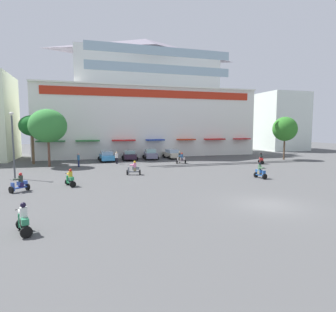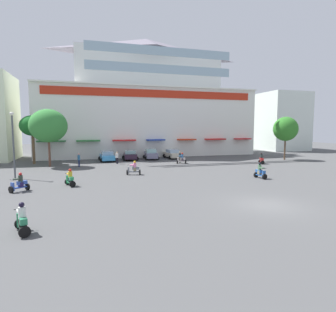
% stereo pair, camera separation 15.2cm
% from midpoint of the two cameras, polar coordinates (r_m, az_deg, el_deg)
% --- Properties ---
extents(ground_plane, '(128.00, 128.00, 0.00)m').
position_cam_midpoint_polar(ground_plane, '(30.36, 5.12, -3.52)').
color(ground_plane, '#4A4A4B').
extents(colonial_building, '(37.32, 16.01, 20.81)m').
position_cam_midpoint_polar(colonial_building, '(52.04, -4.17, 10.49)').
color(colonial_building, white).
rests_on(colonial_building, ground).
extents(flank_building_right, '(9.04, 11.12, 12.42)m').
position_cam_midpoint_polar(flank_building_right, '(67.76, 21.53, 6.49)').
color(flank_building_right, silver).
rests_on(flank_building_right, ground).
extents(plaza_tree_0, '(3.27, 3.37, 6.56)m').
position_cam_midpoint_polar(plaza_tree_0, '(41.84, -25.79, 5.53)').
color(plaza_tree_0, brown).
rests_on(plaza_tree_0, ground).
extents(plaza_tree_1, '(3.84, 3.28, 6.55)m').
position_cam_midpoint_polar(plaza_tree_1, '(46.28, 22.93, 5.09)').
color(plaza_tree_1, brown).
rests_on(plaza_tree_1, ground).
extents(plaza_tree_2, '(4.58, 4.16, 7.21)m').
position_cam_midpoint_polar(plaza_tree_2, '(38.09, -23.09, 5.67)').
color(plaza_tree_2, brown).
rests_on(plaza_tree_2, ground).
extents(parked_car_0, '(2.51, 4.54, 1.46)m').
position_cam_midpoint_polar(parked_car_0, '(42.10, -12.19, -0.02)').
color(parked_car_0, '#3688C6').
rests_on(parked_car_0, ground).
extents(parked_car_1, '(2.63, 3.99, 1.45)m').
position_cam_midpoint_polar(parked_car_1, '(42.97, -7.62, 0.18)').
color(parked_car_1, '#2A192B').
rests_on(parked_car_1, ground).
extents(parked_car_2, '(2.52, 4.15, 1.61)m').
position_cam_midpoint_polar(parked_car_2, '(43.58, -3.41, 0.38)').
color(parked_car_2, slate).
rests_on(parked_car_2, ground).
extents(parked_car_3, '(2.53, 4.48, 1.44)m').
position_cam_midpoint_polar(parked_car_3, '(44.85, 1.01, 0.46)').
color(parked_car_3, beige).
rests_on(parked_car_3, ground).
extents(scooter_rider_0, '(0.96, 1.56, 1.51)m').
position_cam_midpoint_polar(scooter_rider_0, '(14.87, -27.32, -11.58)').
color(scooter_rider_0, black).
rests_on(scooter_rider_0, ground).
extents(scooter_rider_1, '(0.69, 1.39, 1.55)m').
position_cam_midpoint_polar(scooter_rider_1, '(28.59, 18.41, -3.09)').
color(scooter_rider_1, black).
rests_on(scooter_rider_1, ground).
extents(scooter_rider_2, '(1.04, 1.55, 1.51)m').
position_cam_midpoint_polar(scooter_rider_2, '(40.15, 18.61, -0.64)').
color(scooter_rider_2, black).
rests_on(scooter_rider_2, ground).
extents(scooter_rider_3, '(1.42, 1.32, 1.47)m').
position_cam_midpoint_polar(scooter_rider_3, '(24.39, -27.84, -5.04)').
color(scooter_rider_3, black).
rests_on(scooter_rider_3, ground).
extents(scooter_rider_4, '(0.97, 1.49, 1.49)m').
position_cam_midpoint_polar(scooter_rider_4, '(24.96, -19.16, -4.41)').
color(scooter_rider_4, black).
rests_on(scooter_rider_4, ground).
extents(scooter_rider_5, '(1.39, 0.79, 1.50)m').
position_cam_midpoint_polar(scooter_rider_5, '(38.38, 2.89, -0.63)').
color(scooter_rider_5, black).
rests_on(scooter_rider_5, ground).
extents(scooter_rider_6, '(1.53, 0.83, 1.47)m').
position_cam_midpoint_polar(scooter_rider_6, '(29.42, -6.83, -2.63)').
color(scooter_rider_6, black).
rests_on(scooter_rider_6, ground).
extents(pedestrian_0, '(0.51, 0.51, 1.66)m').
position_cam_midpoint_polar(pedestrian_0, '(38.63, -10.23, -0.20)').
color(pedestrian_0, black).
rests_on(pedestrian_0, ground).
extents(pedestrian_1, '(0.50, 0.50, 1.59)m').
position_cam_midpoint_polar(pedestrian_1, '(39.05, 2.55, -0.09)').
color(pedestrian_1, '#4B4B45').
rests_on(pedestrian_1, ground).
extents(pedestrian_2, '(0.42, 0.42, 1.73)m').
position_cam_midpoint_polar(pedestrian_2, '(36.65, -17.58, -0.58)').
color(pedestrian_2, '#19214A').
rests_on(pedestrian_2, ground).
extents(streetlamp_near, '(0.40, 0.40, 6.38)m').
position_cam_midpoint_polar(streetlamp_near, '(30.47, -28.88, 2.91)').
color(streetlamp_near, '#474C51').
rests_on(streetlamp_near, ground).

